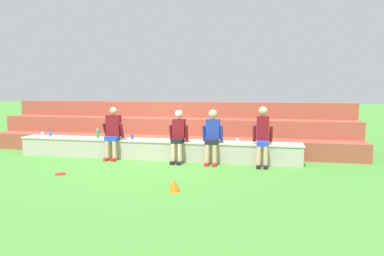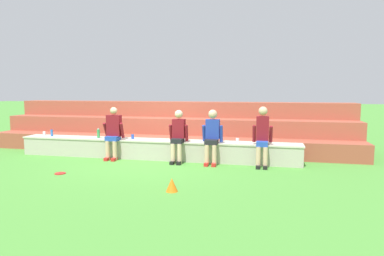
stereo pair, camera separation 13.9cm
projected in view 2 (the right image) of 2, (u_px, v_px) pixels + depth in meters
The scene contains 15 objects.
ground_plane at pixel (151, 161), 8.88m from camera, with size 80.00×80.00×0.00m, color #4C9338.
stone_seating_wall at pixel (154, 149), 9.11m from camera, with size 7.78×0.59×0.53m.
brick_bleachers at pixel (173, 130), 10.85m from camera, with size 11.24×2.20×1.48m.
person_far_left at pixel (113, 132), 9.00m from camera, with size 0.56×0.47×1.41m.
person_left_of_center at pixel (178, 135), 8.59m from camera, with size 0.50×0.53×1.36m.
person_center at pixel (212, 135), 8.43m from camera, with size 0.52×0.58×1.37m.
person_right_of_center at pixel (262, 135), 8.14m from camera, with size 0.48×0.57×1.47m.
water_bottle_near_right at pixel (98, 133), 9.42m from camera, with size 0.08×0.08×0.26m.
water_bottle_center_gap at pixel (52, 133), 9.74m from camera, with size 0.07×0.07×0.22m.
water_bottle_mid_left at pixel (109, 134), 9.36m from camera, with size 0.08×0.08×0.26m.
plastic_cup_right_end at pixel (237, 140), 8.55m from camera, with size 0.09×0.09×0.12m, color white.
plastic_cup_left_end at pixel (133, 137), 9.21m from camera, with size 0.08×0.08×0.13m, color blue.
plastic_cup_middle at pixel (44, 133), 9.89m from camera, with size 0.08×0.08×0.12m, color white.
frisbee at pixel (60, 173), 7.50m from camera, with size 0.24×0.24×0.02m, color red.
sports_cone at pixel (172, 185), 6.18m from camera, with size 0.22×0.22×0.25m, color orange.
Camera 2 is at (3.00, -8.26, 1.87)m, focal length 31.34 mm.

